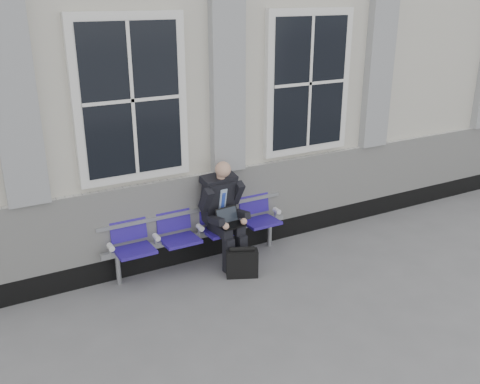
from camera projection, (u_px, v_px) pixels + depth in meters
ground at (345, 281)px, 6.74m from camera, size 70.00×70.00×0.00m
station_building at (218, 69)px, 8.79m from camera, size 14.40×4.40×4.49m
bench at (198, 225)px, 6.99m from camera, size 2.60×0.47×0.91m
businessman at (223, 209)px, 6.94m from camera, size 0.58×0.78×1.42m
briefcase at (242, 263)px, 6.79m from camera, size 0.44×0.32×0.41m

